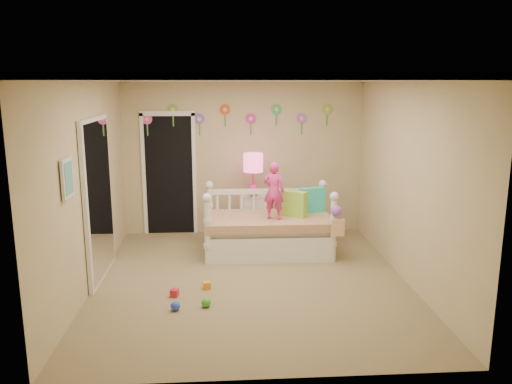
{
  "coord_description": "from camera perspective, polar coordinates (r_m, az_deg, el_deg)",
  "views": [
    {
      "loc": [
        -0.35,
        -6.19,
        2.52
      ],
      "look_at": [
        0.1,
        0.6,
        1.05
      ],
      "focal_mm": 35.53,
      "sensor_mm": 36.0,
      "label": 1
    }
  ],
  "objects": [
    {
      "name": "toy_scatter",
      "position": [
        6.41,
        -8.67,
        -10.58
      ],
      "size": [
        0.98,
        1.4,
        0.11
      ],
      "primitive_type": null,
      "rotation": [
        0.0,
        0.0,
        -0.14
      ],
      "color": "#996666",
      "rests_on": "floor"
    },
    {
      "name": "table_lamp",
      "position": [
        8.13,
        -0.32,
        2.73
      ],
      "size": [
        0.32,
        0.32,
        0.7
      ],
      "color": "#D21C7B",
      "rests_on": "nightstand"
    },
    {
      "name": "floor",
      "position": [
        6.69,
        -0.52,
        -9.93
      ],
      "size": [
        4.0,
        4.5,
        0.01
      ],
      "primitive_type": "cube",
      "color": "#7F684C",
      "rests_on": "ground"
    },
    {
      "name": "pillow_lime",
      "position": [
        7.55,
        4.2,
        -1.32
      ],
      "size": [
        0.42,
        0.35,
        0.38
      ],
      "primitive_type": "cube",
      "rotation": [
        0.0,
        0.0,
        -0.59
      ],
      "color": "#95D541",
      "rests_on": "daybed"
    },
    {
      "name": "child",
      "position": [
        7.31,
        2.02,
        0.14
      ],
      "size": [
        0.36,
        0.29,
        0.85
      ],
      "primitive_type": "imported",
      "rotation": [
        0.0,
        0.0,
        2.82
      ],
      "color": "#EB358A",
      "rests_on": "daybed"
    },
    {
      "name": "nightstand",
      "position": [
        8.3,
        -0.31,
        -2.88
      ],
      "size": [
        0.46,
        0.36,
        0.72
      ],
      "primitive_type": "cube",
      "rotation": [
        0.0,
        0.0,
        -0.07
      ],
      "color": "white",
      "rests_on": "floor"
    },
    {
      "name": "left_wall",
      "position": [
        6.52,
        -18.37,
        0.78
      ],
      "size": [
        0.01,
        4.5,
        2.6
      ],
      "primitive_type": "cube",
      "color": "tan",
      "rests_on": "floor"
    },
    {
      "name": "mirror_closet",
      "position": [
        6.85,
        -17.3,
        -0.77
      ],
      "size": [
        0.07,
        1.3,
        2.1
      ],
      "primitive_type": "cube",
      "color": "white",
      "rests_on": "left_wall"
    },
    {
      "name": "right_wall",
      "position": [
        6.73,
        16.71,
        1.23
      ],
      "size": [
        0.01,
        4.5,
        2.6
      ],
      "primitive_type": "cube",
      "color": "tan",
      "rests_on": "floor"
    },
    {
      "name": "daybed",
      "position": [
        7.58,
        1.4,
        -3.16
      ],
      "size": [
        1.9,
        1.04,
        1.03
      ],
      "primitive_type": null,
      "rotation": [
        0.0,
        0.0,
        -0.01
      ],
      "color": "white",
      "rests_on": "floor"
    },
    {
      "name": "pillow_turquoise",
      "position": [
        7.82,
        6.38,
        -0.89
      ],
      "size": [
        0.4,
        0.24,
        0.38
      ],
      "primitive_type": "cube",
      "rotation": [
        0.0,
        0.0,
        0.3
      ],
      "color": "#29CFC1",
      "rests_on": "daybed"
    },
    {
      "name": "flower_decals",
      "position": [
        8.45,
        -2.04,
        8.25
      ],
      "size": [
        3.4,
        0.02,
        0.5
      ],
      "primitive_type": null,
      "color": "#B2668C",
      "rests_on": "back_wall"
    },
    {
      "name": "ceiling",
      "position": [
        6.2,
        -0.57,
        12.93
      ],
      "size": [
        4.0,
        4.5,
        0.01
      ],
      "primitive_type": "cube",
      "color": "white",
      "rests_on": "floor"
    },
    {
      "name": "back_wall",
      "position": [
        8.54,
        -1.41,
        3.97
      ],
      "size": [
        4.0,
        0.01,
        2.6
      ],
      "primitive_type": "cube",
      "color": "tan",
      "rests_on": "floor"
    },
    {
      "name": "wall_picture",
      "position": [
        5.62,
        -20.49,
        1.47
      ],
      "size": [
        0.05,
        0.34,
        0.42
      ],
      "primitive_type": "cube",
      "color": "white",
      "rests_on": "left_wall"
    },
    {
      "name": "hanging_bag",
      "position": [
        7.16,
        9.03,
        -3.32
      ],
      "size": [
        0.2,
        0.16,
        0.36
      ],
      "primitive_type": null,
      "color": "beige",
      "rests_on": "daybed"
    },
    {
      "name": "crown_molding",
      "position": [
        6.2,
        -0.57,
        12.65
      ],
      "size": [
        4.0,
        4.5,
        0.06
      ],
      "primitive_type": null,
      "color": "white",
      "rests_on": "ceiling"
    },
    {
      "name": "closet_doorway",
      "position": [
        8.6,
        -9.75,
        2.07
      ],
      "size": [
        0.9,
        0.04,
        2.07
      ],
      "primitive_type": "cube",
      "color": "black",
      "rests_on": "back_wall"
    }
  ]
}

